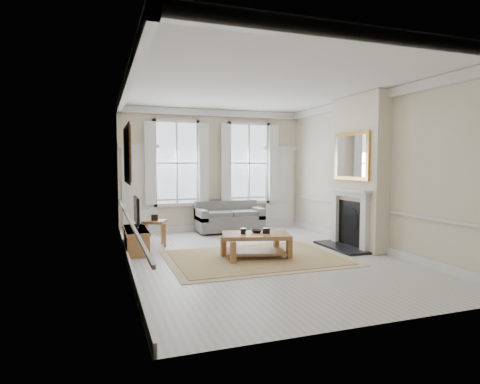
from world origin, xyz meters
name	(u,v)px	position (x,y,z in m)	size (l,w,h in m)	color
floor	(261,257)	(0.00, 0.00, 0.00)	(7.20, 7.20, 0.00)	#B7B5AD
ceiling	(262,86)	(0.00, 0.00, 3.40)	(7.20, 7.20, 0.00)	white
back_wall	(213,170)	(0.00, 3.60, 1.70)	(5.20, 5.20, 0.00)	beige
left_wall	(126,174)	(-2.60, 0.00, 1.70)	(7.20, 7.20, 0.00)	beige
right_wall	(371,172)	(2.60, 0.00, 1.70)	(7.20, 7.20, 0.00)	beige
window_left	(177,163)	(-1.05, 3.55, 1.90)	(1.26, 0.20, 2.20)	#B2BCC6
window_right	(249,163)	(1.05, 3.55, 1.90)	(1.26, 0.20, 2.20)	#B2BCC6
door_left	(140,191)	(-2.05, 3.56, 1.15)	(0.90, 0.08, 2.30)	silver
door_right	(280,188)	(2.05, 3.56, 1.15)	(0.90, 0.08, 2.30)	silver
painting	(127,155)	(-2.56, 0.30, 2.05)	(0.05, 1.66, 1.06)	#B16D1E
chimney_breast	(359,172)	(2.43, 0.20, 1.70)	(0.35, 1.70, 3.38)	beige
hearth	(341,247)	(2.00, 0.20, 0.03)	(0.55, 1.50, 0.05)	black
fireplace	(349,215)	(2.20, 0.20, 0.73)	(0.21, 1.45, 1.33)	silver
mirror	(351,156)	(2.21, 0.20, 2.05)	(0.06, 1.26, 1.06)	#C28A35
sofa	(229,219)	(0.30, 3.11, 0.36)	(1.80, 0.88, 0.85)	#61615E
side_table	(154,225)	(-1.89, 1.86, 0.48)	(0.63, 0.63, 0.59)	brown
rug	(256,258)	(-0.13, -0.04, 0.01)	(3.50, 2.60, 0.02)	#9D8251
coffee_table	(256,238)	(-0.13, -0.04, 0.42)	(1.49, 1.10, 0.50)	brown
ceramic_pot_a	(243,231)	(-0.38, 0.01, 0.55)	(0.11, 0.11, 0.11)	black
ceramic_pot_b	(266,231)	(0.07, -0.09, 0.55)	(0.15, 0.15, 0.10)	black
bowl	(257,231)	(-0.08, 0.06, 0.52)	(0.22, 0.22, 0.05)	black
tv_stand	(136,240)	(-2.34, 1.40, 0.25)	(0.44, 1.38, 0.49)	brown
tv	(136,210)	(-2.32, 1.40, 0.89)	(0.08, 0.90, 0.68)	black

